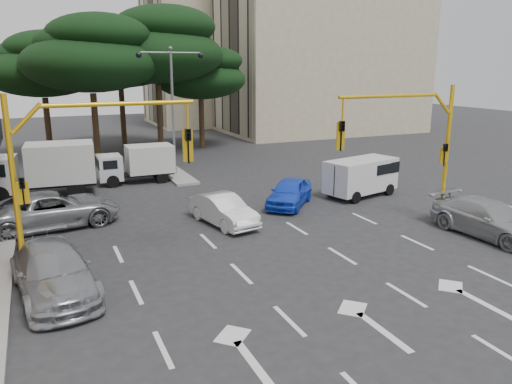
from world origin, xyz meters
The scene contains 20 objects.
ground centered at (0.00, 0.00, 0.00)m, with size 120.00×120.00×0.00m, color #28282B.
median_strip centered at (0.00, 16.00, 0.07)m, with size 1.40×6.00×0.15m, color gray.
apartment_beige_near centered at (19.95, 32.00, 9.35)m, with size 20.20×12.15×18.70m.
apartment_beige_far centered at (12.95, 44.00, 8.35)m, with size 16.20×12.15×16.70m.
pine_left_near centered at (-3.94, 21.96, 7.60)m, with size 9.15×9.15×10.23m.
pine_center centered at (1.06, 23.96, 8.30)m, with size 9.98×9.98×11.16m.
pine_left_far centered at (-6.94, 25.96, 6.91)m, with size 8.32×8.32×9.30m.
pine_right centered at (5.06, 25.96, 6.22)m, with size 7.49×7.49×8.37m.
pine_back centered at (-0.94, 28.96, 7.60)m, with size 9.15×9.15×10.23m.
signal_mast_right centered at (6.80, 1.99, 3.88)m, with size 5.79×0.37×6.00m.
signal_mast_left centered at (-6.80, 1.99, 3.88)m, with size 5.79×0.37×6.00m.
street_lamp_center centered at (0.00, 16.00, 5.43)m, with size 4.16×0.36×7.77m.
car_white_hatch centered at (-0.67, 5.32, 0.65)m, with size 1.38×3.96×1.31m, color silver.
car_blue_compact centered at (3.40, 6.85, 0.68)m, with size 1.61×3.99×1.36m, color blue.
car_silver_wagon centered at (-7.78, 0.92, 0.74)m, with size 2.09×5.13×1.49m, color #93949A.
car_silver_cross_a centered at (-7.51, 7.92, 0.78)m, with size 2.58×5.60×1.56m, color gray.
car_silver_parked centered at (8.70, -0.52, 0.73)m, with size 2.04×5.02×1.46m, color #A5A7AD.
van_white centered at (7.74, 7.02, 1.01)m, with size 1.84×4.06×2.03m, color silver, non-canonical shape.
box_truck_a centered at (-7.83, 13.87, 1.40)m, with size 2.40×5.70×2.81m, color silver, non-canonical shape.
box_truck_b centered at (-2.57, 15.11, 1.10)m, with size 1.87×4.46×2.19m, color silver, non-canonical shape.
Camera 1 is at (-7.81, -14.43, 6.77)m, focal length 35.00 mm.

